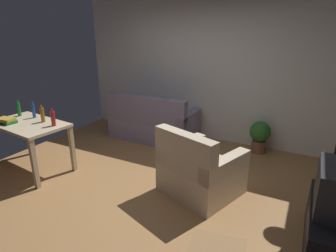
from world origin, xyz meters
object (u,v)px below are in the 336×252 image
potted_plant (260,135)px  bottle_blue (34,111)px  armchair (199,171)px  bottle_amber (42,115)px  couch (153,124)px  bottle_green (19,109)px  desk (29,130)px  tv_stand (331,231)px  bottle_red (53,118)px  book_stack (7,121)px

potted_plant → bottle_blue: bottle_blue is taller
armchair → bottle_amber: (-2.36, -0.41, 0.55)m
couch → bottle_amber: (-0.83, -1.81, 0.57)m
bottle_green → desk: bearing=-22.8°
tv_stand → bottle_blue: 4.24m
bottle_blue → bottle_red: size_ratio=1.02×
tv_stand → bottle_blue: size_ratio=4.22×
tv_stand → bottle_red: (-3.61, -0.06, 0.63)m
couch → book_stack: bearing=59.0°
tv_stand → bottle_green: bottle_green is taller
bottle_red → bottle_amber: bearing=169.8°
potted_plant → book_stack: (-3.26, -2.42, 0.47)m
desk → potted_plant: bearing=43.4°
potted_plant → bottle_red: size_ratio=2.24×
couch → bottle_red: bottle_red is taller
armchair → bottle_green: size_ratio=4.36×
couch → armchair: 2.08m
armchair → potted_plant: bearing=-86.0°
desk → bottle_green: bottle_green is taller
bottle_blue → bottle_amber: size_ratio=1.00×
bottle_green → bottle_blue: (0.30, 0.04, 0.00)m
potted_plant → book_stack: size_ratio=2.03×
tv_stand → couch: bearing=59.4°
desk → potted_plant: (3.00, 2.26, -0.32)m
bottle_blue → bottle_amber: (0.30, -0.08, -0.00)m
armchair → bottle_green: (-2.96, -0.37, 0.55)m
bottle_red → book_stack: (-0.72, -0.24, -0.07)m
potted_plant → desk: bearing=-143.0°
desk → bottle_blue: size_ratio=4.88×
potted_plant → couch: bearing=-171.1°
bottle_green → couch: bearing=51.0°
desk → bottle_red: bottle_red is taller
couch → bottle_green: size_ratio=6.43×
desk → book_stack: 0.34m
bottle_amber → bottle_red: bearing=-10.2°
tv_stand → book_stack: 4.37m
tv_stand → potted_plant: potted_plant is taller
desk → armchair: size_ratio=1.13×
bottle_green → bottle_amber: 0.60m
bottle_blue → bottle_amber: bearing=-15.4°
bottle_red → book_stack: bearing=-161.5°
potted_plant → tv_stand: bearing=-63.4°
potted_plant → bottle_green: (-3.43, -2.08, 0.54)m
tv_stand → bottle_green: 4.54m
potted_plant → bottle_green: size_ratio=2.20×
bottle_green → bottle_amber: size_ratio=1.00×
bottle_green → potted_plant: bearing=31.3°
potted_plant → book_stack: book_stack is taller
tv_stand → armchair: size_ratio=0.98×
bottle_red → book_stack: 0.76m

